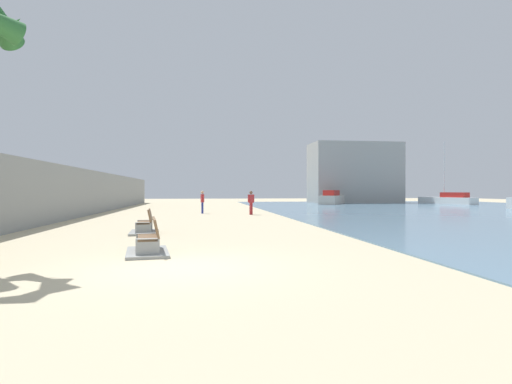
% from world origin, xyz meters
% --- Properties ---
extents(ground_plane, '(120.00, 120.00, 0.00)m').
position_xyz_m(ground_plane, '(0.00, 18.00, 0.00)').
color(ground_plane, '#C6B793').
extents(seawall, '(0.80, 64.00, 3.18)m').
position_xyz_m(seawall, '(-7.50, 18.00, 1.59)').
color(seawall, gray).
rests_on(seawall, ground).
extents(bench_near, '(1.37, 2.23, 0.98)m').
position_xyz_m(bench_near, '(-0.93, 2.19, 0.23)').
color(bench_near, gray).
rests_on(bench_near, ground).
extents(bench_far, '(1.26, 2.18, 0.98)m').
position_xyz_m(bench_far, '(-1.72, 7.76, 0.23)').
color(bench_far, gray).
rests_on(bench_far, ground).
extents(person_walking, '(0.49, 0.29, 1.70)m').
position_xyz_m(person_walking, '(4.11, 19.97, 0.99)').
color(person_walking, '#B22D33').
rests_on(person_walking, ground).
extents(person_standing, '(0.27, 0.51, 1.71)m').
position_xyz_m(person_standing, '(0.68, 21.92, 1.00)').
color(person_standing, navy).
rests_on(person_standing, ground).
extents(boat_nearest, '(3.67, 7.97, 7.77)m').
position_xyz_m(boat_nearest, '(31.10, 38.63, 0.62)').
color(boat_nearest, white).
rests_on(boat_nearest, water_bay).
extents(boat_outer, '(5.56, 7.57, 1.72)m').
position_xyz_m(boat_outer, '(17.21, 41.38, 0.71)').
color(boat_outer, beige).
rests_on(boat_outer, water_bay).
extents(harbor_building, '(12.00, 6.00, 8.25)m').
position_xyz_m(harbor_building, '(21.77, 46.00, 4.12)').
color(harbor_building, '#9E9E99').
rests_on(harbor_building, ground).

